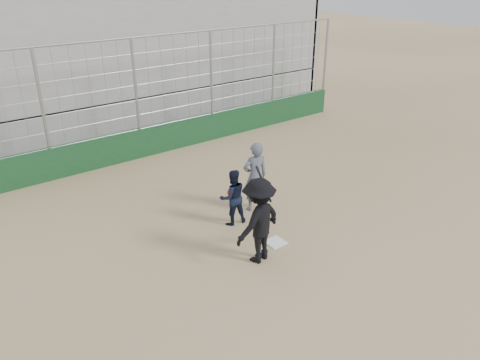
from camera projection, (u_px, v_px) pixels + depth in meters
ground at (275, 243)px, 11.26m from camera, size 90.00×90.00×0.00m
home_plate at (275, 242)px, 11.26m from camera, size 0.44×0.44×0.02m
backstop at (140, 130)px, 15.89m from camera, size 18.10×0.25×4.04m
bleachers at (79, 51)px, 18.62m from camera, size 20.25×6.70×6.98m
batter_at_plate at (259, 221)px, 10.23m from camera, size 1.40×0.97×2.12m
catcher_crouched at (233, 206)px, 11.88m from camera, size 0.82×0.69×1.03m
umpire at (255, 180)px, 12.45m from camera, size 0.79×0.60×1.74m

